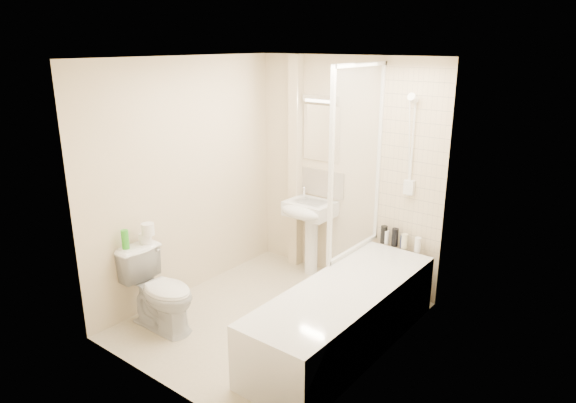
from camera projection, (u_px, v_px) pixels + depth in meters
The scene contains 25 objects.
floor at pixel (272, 320), 4.87m from camera, with size 2.50×2.50×0.00m, color beige.
wall_back at pixel (346, 172), 5.45m from camera, with size 2.20×0.02×2.40m, color beige.
wall_left at pixel (186, 179), 5.15m from camera, with size 0.02×2.50×2.40m, color beige.
wall_right at pixel (382, 226), 3.86m from camera, with size 0.02×2.50×2.40m, color beige.
ceiling at pixel (269, 58), 4.15m from camera, with size 2.20×2.50×0.02m, color white.
tile_back at pixel (412, 161), 4.93m from camera, with size 0.70×0.01×1.75m, color beige.
tile_right at pixel (387, 195), 3.85m from camera, with size 0.01×2.10×1.75m, color beige.
pipe_boxing at pixel (296, 165), 5.77m from camera, with size 0.12×0.12×2.40m, color beige.
splashback at pixel (320, 183), 5.68m from camera, with size 0.60×0.01×0.30m, color beige.
mirror at pixel (321, 133), 5.51m from camera, with size 0.46×0.01×0.60m, color white.
strip_light at pixel (321, 99), 5.38m from camera, with size 0.42×0.07×0.07m, color silver.
bathtub at pixel (344, 315), 4.39m from camera, with size 0.70×2.10×0.55m.
shower_screen at pixel (357, 162), 4.80m from camera, with size 0.04×0.92×1.80m.
shower_fixture at pixel (411, 150), 4.86m from camera, with size 0.10×0.16×0.99m.
pedestal_sink at pixel (308, 217), 5.61m from camera, with size 0.51×0.47×0.98m.
bottle_black_a at pixel (384, 235), 5.23m from camera, with size 0.07×0.07×0.18m, color black.
bottle_white_a at pixel (386, 237), 5.22m from camera, with size 0.05×0.05×0.14m, color white.
bottle_black_b at pixel (395, 237), 5.16m from camera, with size 0.07×0.07×0.19m, color black.
bottle_blue at pixel (403, 242), 5.12m from camera, with size 0.05×0.05×0.14m, color #121E51.
bottle_cream at pixel (404, 241), 5.11m from camera, with size 0.07×0.07×0.15m, color beige.
bottle_white_b at pixel (418, 245), 5.02m from camera, with size 0.06×0.06×0.15m, color white.
toilet at pixel (161, 290), 4.65m from camera, with size 0.73×0.42×0.74m, color white.
toilet_roll_lower at pixel (145, 238), 4.74m from camera, with size 0.11×0.11×0.09m, color white.
toilet_roll_upper at pixel (148, 229), 4.68m from camera, with size 0.12×0.12×0.11m, color white.
green_bottle at pixel (125, 239), 4.60m from camera, with size 0.07×0.07×0.18m, color green.
Camera 1 is at (2.77, -3.30, 2.53)m, focal length 32.00 mm.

